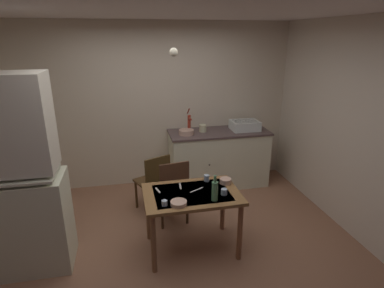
# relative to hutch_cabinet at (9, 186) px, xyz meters

# --- Properties ---
(ground_plane) EXTENTS (5.39, 5.39, 0.00)m
(ground_plane) POSITION_rel_hutch_cabinet_xyz_m (1.65, 0.02, -0.97)
(ground_plane) COLOR #93644A
(wall_back) EXTENTS (4.49, 0.10, 2.60)m
(wall_back) POSITION_rel_hutch_cabinet_xyz_m (1.65, 1.87, 0.33)
(wall_back) COLOR beige
(wall_back) RESTS_ON ground
(wall_right) EXTENTS (0.10, 3.70, 2.60)m
(wall_right) POSITION_rel_hutch_cabinet_xyz_m (3.90, 0.02, 0.33)
(wall_right) COLOR beige
(wall_right) RESTS_ON ground
(ceiling_slab) EXTENTS (4.49, 3.70, 0.10)m
(ceiling_slab) POSITION_rel_hutch_cabinet_xyz_m (1.65, 0.02, 1.68)
(ceiling_slab) COLOR silver
(hutch_cabinet) EXTENTS (1.04, 0.52, 2.06)m
(hutch_cabinet) POSITION_rel_hutch_cabinet_xyz_m (0.00, 0.00, 0.00)
(hutch_cabinet) COLOR beige
(hutch_cabinet) RESTS_ON ground
(counter_cabinet) EXTENTS (1.60, 0.64, 0.92)m
(counter_cabinet) POSITION_rel_hutch_cabinet_xyz_m (2.62, 1.50, -0.50)
(counter_cabinet) COLOR beige
(counter_cabinet) RESTS_ON ground
(sink_basin) EXTENTS (0.44, 0.34, 0.15)m
(sink_basin) POSITION_rel_hutch_cabinet_xyz_m (3.06, 1.50, 0.03)
(sink_basin) COLOR white
(sink_basin) RESTS_ON counter_cabinet
(hand_pump) EXTENTS (0.05, 0.27, 0.39)m
(hand_pump) POSITION_rel_hutch_cabinet_xyz_m (2.15, 1.54, 0.12)
(hand_pump) COLOR maroon
(hand_pump) RESTS_ON counter_cabinet
(mixing_bowl_counter) EXTENTS (0.23, 0.23, 0.08)m
(mixing_bowl_counter) POSITION_rel_hutch_cabinet_xyz_m (2.08, 1.45, -0.01)
(mixing_bowl_counter) COLOR tan
(mixing_bowl_counter) RESTS_ON counter_cabinet
(stoneware_crock) EXTENTS (0.11, 0.11, 0.12)m
(stoneware_crock) POSITION_rel_hutch_cabinet_xyz_m (2.36, 1.53, 0.01)
(stoneware_crock) COLOR beige
(stoneware_crock) RESTS_ON counter_cabinet
(dining_table) EXTENTS (1.07, 0.73, 0.73)m
(dining_table) POSITION_rel_hutch_cabinet_xyz_m (1.84, -0.08, -0.34)
(dining_table) COLOR brown
(dining_table) RESTS_ON ground
(chair_far_side) EXTENTS (0.46, 0.46, 0.90)m
(chair_far_side) POSITION_rel_hutch_cabinet_xyz_m (1.70, 0.50, -0.49)
(chair_far_side) COLOR #49301B
(chair_far_side) RESTS_ON ground
(chair_by_counter) EXTENTS (0.53, 0.53, 0.86)m
(chair_by_counter) POSITION_rel_hutch_cabinet_xyz_m (1.50, 0.84, -0.50)
(chair_by_counter) COLOR #4A3119
(chair_by_counter) RESTS_ON ground
(serving_bowl_wide) EXTENTS (0.17, 0.17, 0.04)m
(serving_bowl_wide) POSITION_rel_hutch_cabinet_xyz_m (1.66, -0.32, -0.22)
(serving_bowl_wide) COLOR tan
(serving_bowl_wide) RESTS_ON dining_table
(soup_bowl_small) EXTENTS (0.14, 0.14, 0.06)m
(soup_bowl_small) POSITION_rel_hutch_cabinet_xyz_m (2.28, 0.06, -0.21)
(soup_bowl_small) COLOR tan
(soup_bowl_small) RESTS_ON dining_table
(teacup_cream) EXTENTS (0.06, 0.06, 0.08)m
(teacup_cream) POSITION_rel_hutch_cabinet_xyz_m (2.07, 0.17, -0.20)
(teacup_cream) COLOR #9EB2C6
(teacup_cream) RESTS_ON dining_table
(mug_tall) EXTENTS (0.07, 0.07, 0.07)m
(mug_tall) POSITION_rel_hutch_cabinet_xyz_m (2.18, -0.20, -0.21)
(mug_tall) COLOR #9EB2C6
(mug_tall) RESTS_ON dining_table
(teacup_mint) EXTENTS (0.06, 0.06, 0.06)m
(teacup_mint) POSITION_rel_hutch_cabinet_xyz_m (1.51, -0.30, -0.21)
(teacup_mint) COLOR #9EB2C6
(teacup_mint) RESTS_ON dining_table
(glass_bottle) EXTENTS (0.07, 0.07, 0.28)m
(glass_bottle) POSITION_rel_hutch_cabinet_xyz_m (2.04, -0.30, -0.12)
(glass_bottle) COLOR #4C7F56
(glass_bottle) RESTS_ON dining_table
(table_knife) EXTENTS (0.17, 0.10, 0.00)m
(table_knife) POSITION_rel_hutch_cabinet_xyz_m (1.90, -0.04, -0.24)
(table_knife) COLOR silver
(table_knife) RESTS_ON dining_table
(teaspoon_near_bowl) EXTENTS (0.05, 0.14, 0.00)m
(teaspoon_near_bowl) POSITION_rel_hutch_cabinet_xyz_m (1.48, 0.05, -0.24)
(teaspoon_near_bowl) COLOR beige
(teaspoon_near_bowl) RESTS_ON dining_table
(teaspoon_by_cup) EXTENTS (0.04, 0.16, 0.00)m
(teaspoon_by_cup) POSITION_rel_hutch_cabinet_xyz_m (1.74, 0.10, -0.24)
(teaspoon_by_cup) COLOR beige
(teaspoon_by_cup) RESTS_ON dining_table
(pendant_bulb) EXTENTS (0.08, 0.08, 0.08)m
(pendant_bulb) POSITION_rel_hutch_cabinet_xyz_m (1.66, -0.12, 1.26)
(pendant_bulb) COLOR #F9EFCC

